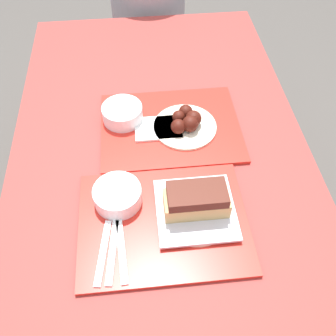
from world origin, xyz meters
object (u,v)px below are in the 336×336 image
at_px(brisket_sandwich_plate, 196,204).
at_px(wings_plate_far, 186,123).
at_px(tray_near, 163,222).
at_px(bowl_coleslaw_far, 122,113).
at_px(tray_far, 170,127).
at_px(bowl_coleslaw_near, 118,195).

height_order(brisket_sandwich_plate, wings_plate_far, brisket_sandwich_plate).
height_order(tray_near, bowl_coleslaw_far, bowl_coleslaw_far).
height_order(tray_far, bowl_coleslaw_far, bowl_coleslaw_far).
distance_m(tray_far, bowl_coleslaw_near, 0.31).
bearing_deg(bowl_coleslaw_far, tray_far, -17.31).
xyz_separation_m(brisket_sandwich_plate, bowl_coleslaw_far, (-0.17, 0.36, -0.01)).
xyz_separation_m(tray_far, brisket_sandwich_plate, (0.03, -0.32, 0.04)).
relative_size(tray_near, bowl_coleslaw_near, 3.44).
relative_size(tray_far, wings_plate_far, 2.20).
bearing_deg(tray_near, brisket_sandwich_plate, 12.77).
xyz_separation_m(tray_near, bowl_coleslaw_far, (-0.09, 0.38, 0.03)).
xyz_separation_m(tray_near, tray_far, (0.05, 0.34, 0.00)).
relative_size(tray_near, tray_far, 1.00).
relative_size(brisket_sandwich_plate, wings_plate_far, 1.03).
bearing_deg(brisket_sandwich_plate, bowl_coleslaw_near, 164.47).
distance_m(brisket_sandwich_plate, bowl_coleslaw_far, 0.40).
height_order(tray_near, tray_far, same).
relative_size(bowl_coleslaw_near, wings_plate_far, 0.64).
xyz_separation_m(bowl_coleslaw_near, brisket_sandwich_plate, (0.20, -0.05, 0.01)).
bearing_deg(bowl_coleslaw_near, tray_near, -33.39).
relative_size(bowl_coleslaw_near, bowl_coleslaw_far, 1.00).
xyz_separation_m(bowl_coleslaw_near, bowl_coleslaw_far, (0.02, 0.31, 0.00)).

